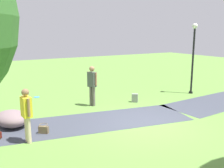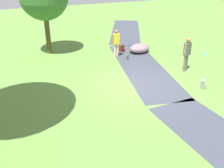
# 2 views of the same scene
# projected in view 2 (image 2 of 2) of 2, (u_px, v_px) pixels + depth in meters

# --- Properties ---
(ground_plane) EXTENTS (48.00, 48.00, 0.00)m
(ground_plane) POSITION_uv_depth(u_px,v_px,m) (137.00, 85.00, 12.03)
(ground_plane) COLOR #5E8A3B
(footpath_segment_mid) EXTENTS (8.27, 3.70, 0.01)m
(footpath_segment_mid) POSITION_uv_depth(u_px,v_px,m) (142.00, 67.00, 14.06)
(footpath_segment_mid) COLOR #3C404C
(footpath_segment_mid) RESTS_ON ground
(footpath_segment_far) EXTENTS (8.15, 5.44, 0.01)m
(footpath_segment_far) POSITION_uv_depth(u_px,v_px,m) (126.00, 31.00, 21.20)
(footpath_segment_far) COLOR #3C404C
(footpath_segment_far) RESTS_ON ground
(lawn_boulder) EXTENTS (1.28, 1.53, 0.55)m
(lawn_boulder) POSITION_uv_depth(u_px,v_px,m) (139.00, 48.00, 16.17)
(lawn_boulder) COLOR gray
(lawn_boulder) RESTS_ON ground
(woman_with_handbag) EXTENTS (0.27, 0.52, 1.63)m
(woman_with_handbag) POSITION_uv_depth(u_px,v_px,m) (116.00, 41.00, 15.17)
(woman_with_handbag) COLOR beige
(woman_with_handbag) RESTS_ON ground
(man_near_boulder) EXTENTS (0.37, 0.48, 1.78)m
(man_near_boulder) POSITION_uv_depth(u_px,v_px,m) (187.00, 52.00, 13.15)
(man_near_boulder) COLOR #655F56
(man_near_boulder) RESTS_ON ground
(handbag_on_grass) EXTENTS (0.38, 0.38, 0.31)m
(handbag_on_grass) POSITION_uv_depth(u_px,v_px,m) (127.00, 56.00, 15.18)
(handbag_on_grass) COLOR brown
(handbag_on_grass) RESTS_ON ground
(backpack_by_boulder) EXTENTS (0.32, 0.32, 0.40)m
(backpack_by_boulder) POSITION_uv_depth(u_px,v_px,m) (122.00, 48.00, 16.43)
(backpack_by_boulder) COLOR #582A15
(backpack_by_boulder) RESTS_ON ground
(spare_backpack_on_lawn) EXTENTS (0.35, 0.35, 0.40)m
(spare_backpack_on_lawn) POSITION_uv_depth(u_px,v_px,m) (203.00, 84.00, 11.70)
(spare_backpack_on_lawn) COLOR gray
(spare_backpack_on_lawn) RESTS_ON ground
(frisbee_on_grass) EXTENTS (0.28, 0.28, 0.02)m
(frisbee_on_grass) POSITION_uv_depth(u_px,v_px,m) (205.00, 54.00, 16.00)
(frisbee_on_grass) COLOR #3E93D7
(frisbee_on_grass) RESTS_ON ground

